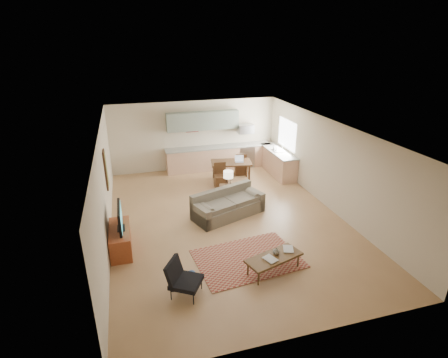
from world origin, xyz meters
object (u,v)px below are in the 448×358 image
object	(u,v)px
armchair	(186,279)
tv_credenza	(120,239)
coffee_table	(274,264)
dining_table	(231,171)
sofa	(228,204)
console_table	(228,195)

from	to	relation	value
armchair	tv_credenza	bearing A→B (deg)	63.63
coffee_table	dining_table	world-z (taller)	dining_table
coffee_table	armchair	xyz separation A→B (m)	(-2.03, -0.22, 0.19)
armchair	tv_credenza	xyz separation A→B (m)	(-1.28, 2.06, -0.09)
dining_table	coffee_table	bearing A→B (deg)	-86.06
sofa	armchair	distance (m)	3.56
dining_table	sofa	bearing A→B (deg)	-97.79
tv_credenza	console_table	size ratio (longest dim) A/B	2.08
coffee_table	tv_credenza	bearing A→B (deg)	133.60
coffee_table	console_table	bearing A→B (deg)	72.68
armchair	coffee_table	bearing A→B (deg)	-52.05
dining_table	armchair	bearing A→B (deg)	-104.57
coffee_table	armchair	distance (m)	2.05
tv_credenza	coffee_table	bearing A→B (deg)	-29.14
tv_credenza	dining_table	xyz separation A→B (m)	(3.96, 3.59, 0.06)
coffee_table	console_table	xyz separation A→B (m)	(0.00, 3.62, 0.11)
coffee_table	armchair	size ratio (longest dim) A/B	1.71
tv_credenza	dining_table	bearing A→B (deg)	42.22
coffee_table	tv_credenza	size ratio (longest dim) A/B	1.02
console_table	coffee_table	bearing A→B (deg)	-77.34
armchair	console_table	bearing A→B (deg)	3.89
console_table	dining_table	xyz separation A→B (m)	(0.65, 1.82, 0.05)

